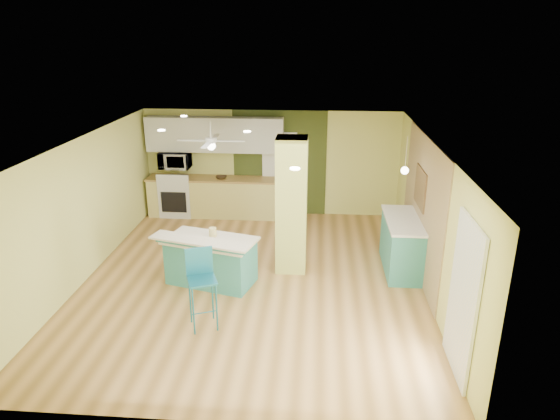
% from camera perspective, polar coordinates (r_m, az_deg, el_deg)
% --- Properties ---
extents(floor, '(6.00, 7.00, 0.01)m').
position_cam_1_polar(floor, '(9.10, -3.05, -7.92)').
color(floor, olive).
rests_on(floor, ground).
extents(ceiling, '(6.00, 7.00, 0.01)m').
position_cam_1_polar(ceiling, '(8.23, -3.37, 7.73)').
color(ceiling, white).
rests_on(ceiling, wall_back).
extents(wall_back, '(6.00, 0.01, 2.50)m').
position_cam_1_polar(wall_back, '(11.91, -0.99, 5.39)').
color(wall_back, '#DADB75').
rests_on(wall_back, floor).
extents(wall_front, '(6.00, 0.01, 2.50)m').
position_cam_1_polar(wall_front, '(5.49, -8.12, -13.34)').
color(wall_front, '#DADB75').
rests_on(wall_front, floor).
extents(wall_left, '(0.01, 7.00, 2.50)m').
position_cam_1_polar(wall_left, '(9.45, -21.57, 0.04)').
color(wall_left, '#DADB75').
rests_on(wall_left, floor).
extents(wall_right, '(0.01, 7.00, 2.50)m').
position_cam_1_polar(wall_right, '(8.72, 16.77, -1.01)').
color(wall_right, '#DADB75').
rests_on(wall_right, floor).
extents(wood_panel, '(0.02, 3.40, 2.50)m').
position_cam_1_polar(wood_panel, '(9.27, 15.94, 0.32)').
color(wood_panel, '#907552').
rests_on(wood_panel, floor).
extents(olive_accent, '(2.20, 0.02, 2.50)m').
position_cam_1_polar(olive_accent, '(11.88, -0.04, 5.36)').
color(olive_accent, '#3A451B').
rests_on(olive_accent, floor).
extents(interior_door, '(0.82, 0.05, 2.00)m').
position_cam_1_polar(interior_door, '(11.91, -0.05, 4.16)').
color(interior_door, white).
rests_on(interior_door, floor).
extents(french_door, '(0.04, 1.08, 2.10)m').
position_cam_1_polar(french_door, '(6.77, 20.17, -9.55)').
color(french_door, white).
rests_on(french_door, floor).
extents(column, '(0.55, 0.55, 2.50)m').
position_cam_1_polar(column, '(8.99, 1.32, 0.51)').
color(column, '#B8C159').
rests_on(column, floor).
extents(kitchen_run, '(3.25, 0.63, 0.94)m').
position_cam_1_polar(kitchen_run, '(12.03, -7.29, 1.52)').
color(kitchen_run, '#D0C46D').
rests_on(kitchen_run, floor).
extents(stove, '(0.76, 0.66, 1.08)m').
position_cam_1_polar(stove, '(12.25, -11.65, 1.54)').
color(stove, silver).
rests_on(stove, floor).
extents(upper_cabinets, '(3.20, 0.34, 0.80)m').
position_cam_1_polar(upper_cabinets, '(11.77, -7.49, 8.55)').
color(upper_cabinets, silver).
rests_on(upper_cabinets, wall_back).
extents(microwave, '(0.70, 0.48, 0.39)m').
position_cam_1_polar(microwave, '(12.02, -11.93, 5.59)').
color(microwave, white).
rests_on(microwave, wall_back).
extents(ceiling_fan, '(1.41, 1.41, 0.61)m').
position_cam_1_polar(ceiling_fan, '(10.44, -7.89, 7.79)').
color(ceiling_fan, silver).
rests_on(ceiling_fan, ceiling).
extents(pendant_lamp, '(0.14, 0.14, 0.69)m').
position_cam_1_polar(pendant_lamp, '(9.16, 14.07, 4.43)').
color(pendant_lamp, silver).
rests_on(pendant_lamp, ceiling).
extents(wall_decor, '(0.03, 0.90, 0.70)m').
position_cam_1_polar(wall_decor, '(9.36, 15.75, 2.46)').
color(wall_decor, brown).
rests_on(wall_decor, wood_panel).
extents(peninsula, '(1.85, 1.34, 0.95)m').
position_cam_1_polar(peninsula, '(8.87, -7.93, -5.66)').
color(peninsula, teal).
rests_on(peninsula, floor).
extents(bar_stool, '(0.53, 0.53, 1.23)m').
position_cam_1_polar(bar_stool, '(7.52, -9.04, -7.41)').
color(bar_stool, '#1D6A83').
rests_on(bar_stool, floor).
extents(side_counter, '(0.66, 1.56, 1.00)m').
position_cam_1_polar(side_counter, '(9.51, 13.79, -3.82)').
color(side_counter, teal).
rests_on(side_counter, floor).
extents(fruit_bowl, '(0.27, 0.27, 0.07)m').
position_cam_1_polar(fruit_bowl, '(11.80, -6.72, 3.72)').
color(fruit_bowl, '#382716').
rests_on(fruit_bowl, kitchen_run).
extents(canister, '(0.13, 0.13, 0.16)m').
position_cam_1_polar(canister, '(8.81, -7.70, -2.53)').
color(canister, yellow).
rests_on(canister, peninsula).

